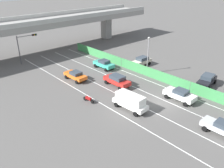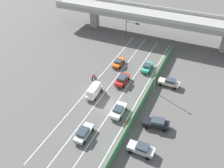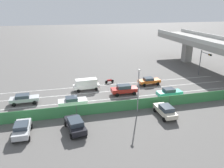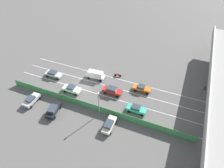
# 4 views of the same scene
# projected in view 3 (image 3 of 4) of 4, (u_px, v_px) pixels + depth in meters

# --- Properties ---
(ground_plane) EXTENTS (300.00, 300.00, 0.00)m
(ground_plane) POSITION_uv_depth(u_px,v_px,m) (81.00, 98.00, 39.00)
(ground_plane) COLOR #565451
(lane_line_left_edge) EXTENTS (0.14, 47.71, 0.01)m
(lane_line_left_edge) POSITION_uv_depth(u_px,v_px,m) (107.00, 85.00, 45.22)
(lane_line_left_edge) COLOR silver
(lane_line_left_edge) RESTS_ON ground
(lane_line_mid_left) EXTENTS (0.14, 47.71, 0.01)m
(lane_line_mid_left) POSITION_uv_depth(u_px,v_px,m) (112.00, 91.00, 41.96)
(lane_line_mid_left) COLOR silver
(lane_line_mid_left) RESTS_ON ground
(lane_line_mid_right) EXTENTS (0.14, 47.71, 0.01)m
(lane_line_mid_right) POSITION_uv_depth(u_px,v_px,m) (117.00, 98.00, 38.71)
(lane_line_mid_right) COLOR silver
(lane_line_mid_right) RESTS_ON ground
(lane_line_right_edge) EXTENTS (0.14, 47.71, 0.01)m
(lane_line_right_edge) POSITION_uv_depth(u_px,v_px,m) (123.00, 107.00, 35.45)
(lane_line_right_edge) COLOR silver
(lane_line_right_edge) RESTS_ON ground
(green_fence) EXTENTS (0.10, 43.81, 1.72)m
(green_fence) POSITION_uv_depth(u_px,v_px,m) (125.00, 105.00, 33.96)
(green_fence) COLOR #3D8E4C
(green_fence) RESTS_ON ground
(car_van_white) EXTENTS (2.22, 4.92, 2.15)m
(car_van_white) POSITION_uv_depth(u_px,v_px,m) (86.00, 84.00, 42.04)
(car_van_white) COLOR silver
(car_van_white) RESTS_ON ground
(car_sedan_red) EXTENTS (2.01, 4.65, 1.74)m
(car_sedan_red) POSITION_uv_depth(u_px,v_px,m) (124.00, 89.00, 40.24)
(car_sedan_red) COLOR red
(car_sedan_red) RESTS_ON ground
(car_sedan_silver) EXTENTS (2.02, 4.53, 1.55)m
(car_sedan_silver) POSITION_uv_depth(u_px,v_px,m) (24.00, 98.00, 36.44)
(car_sedan_silver) COLOR #B7BABC
(car_sedan_silver) RESTS_ON ground
(car_sedan_white) EXTENTS (2.09, 4.45, 1.65)m
(car_sedan_white) POSITION_uv_depth(u_px,v_px,m) (72.00, 102.00, 35.20)
(car_sedan_white) COLOR white
(car_sedan_white) RESTS_ON ground
(car_taxi_orange) EXTENTS (2.10, 4.42, 1.51)m
(car_taxi_orange) POSITION_uv_depth(u_px,v_px,m) (149.00, 81.00, 45.01)
(car_taxi_orange) COLOR orange
(car_taxi_orange) RESTS_ON ground
(car_taxi_teal) EXTENTS (2.02, 4.36, 1.64)m
(car_taxi_teal) POSITION_uv_depth(u_px,v_px,m) (169.00, 93.00, 38.81)
(car_taxi_teal) COLOR teal
(car_taxi_teal) RESTS_ON ground
(motorcycle) EXTENTS (0.61, 1.94, 0.93)m
(motorcycle) POSITION_uv_depth(u_px,v_px,m) (109.00, 81.00, 46.14)
(motorcycle) COLOR black
(motorcycle) RESTS_ON ground
(parked_wagon_silver) EXTENTS (4.34, 2.06, 1.69)m
(parked_wagon_silver) POSITION_uv_depth(u_px,v_px,m) (22.00, 129.00, 27.49)
(parked_wagon_silver) COLOR #B2B5B7
(parked_wagon_silver) RESTS_ON ground
(parked_sedan_dark) EXTENTS (4.87, 2.65, 1.76)m
(parked_sedan_dark) POSITION_uv_depth(u_px,v_px,m) (75.00, 124.00, 28.39)
(parked_sedan_dark) COLOR black
(parked_sedan_dark) RESTS_ON ground
(parked_sedan_cream) EXTENTS (4.50, 1.97, 1.72)m
(parked_sedan_cream) POSITION_uv_depth(u_px,v_px,m) (165.00, 110.00, 32.21)
(parked_sedan_cream) COLOR beige
(parked_sedan_cream) RESTS_ON ground
(traffic_light) EXTENTS (3.96, 0.66, 5.62)m
(traffic_light) POSITION_uv_depth(u_px,v_px,m) (204.00, 59.00, 49.09)
(traffic_light) COLOR #47474C
(traffic_light) RESTS_ON ground
(street_lamp) EXTENTS (0.60, 0.36, 6.63)m
(street_lamp) POSITION_uv_depth(u_px,v_px,m) (138.00, 86.00, 32.56)
(street_lamp) COLOR gray
(street_lamp) RESTS_ON ground
(traffic_cone) EXTENTS (0.47, 0.47, 0.68)m
(traffic_cone) POSITION_uv_depth(u_px,v_px,m) (65.00, 112.00, 33.19)
(traffic_cone) COLOR orange
(traffic_cone) RESTS_ON ground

